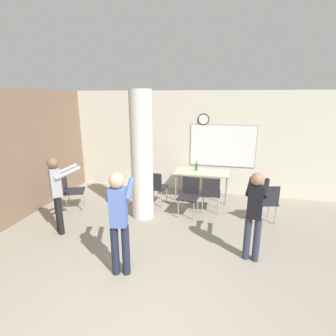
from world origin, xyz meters
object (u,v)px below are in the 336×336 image
(bottle_on_table, at_px, (196,167))
(chair_mid_room, at_px, (266,200))
(folding_table, at_px, (202,174))
(chair_table_right, at_px, (211,192))
(person_playing_front, at_px, (119,216))
(person_playing_side, at_px, (255,210))
(person_watching_back, at_px, (57,189))
(chair_table_front, at_px, (189,194))
(chair_by_left_wall, at_px, (71,189))
(chair_table_left, at_px, (156,186))

(bottle_on_table, height_order, chair_mid_room, bottle_on_table)
(folding_table, bearing_deg, chair_table_right, -70.03)
(chair_mid_room, bearing_deg, person_playing_front, -136.27)
(chair_table_right, bearing_deg, person_playing_side, -64.62)
(folding_table, bearing_deg, bottle_on_table, 153.10)
(chair_table_right, bearing_deg, person_watching_back, -150.49)
(chair_mid_room, height_order, chair_table_front, same)
(bottle_on_table, xyz_separation_m, chair_mid_room, (1.65, -1.14, -0.34))
(bottle_on_table, xyz_separation_m, person_playing_side, (1.26, -2.59, 0.05))
(chair_by_left_wall, distance_m, chair_mid_room, 4.48)
(chair_table_left, bearing_deg, chair_by_left_wall, -160.57)
(person_watching_back, bearing_deg, person_playing_side, -1.23)
(folding_table, relative_size, bottle_on_table, 5.26)
(chair_mid_room, xyz_separation_m, person_playing_side, (-0.39, -1.44, 0.39))
(chair_mid_room, xyz_separation_m, person_watching_back, (-4.05, -1.37, 0.40))
(chair_mid_room, xyz_separation_m, chair_table_right, (-1.19, 0.25, 0.00))
(person_watching_back, bearing_deg, person_playing_front, -28.43)
(chair_by_left_wall, relative_size, person_playing_side, 0.57)
(person_playing_side, bearing_deg, person_watching_back, 178.77)
(chair_by_left_wall, distance_m, person_playing_front, 2.91)
(person_playing_front, bearing_deg, chair_mid_room, 43.73)
(person_playing_side, bearing_deg, person_playing_front, -157.37)
(chair_by_left_wall, relative_size, chair_table_right, 1.00)
(folding_table, height_order, chair_table_left, chair_table_left)
(chair_by_left_wall, bearing_deg, chair_table_right, 9.58)
(chair_by_left_wall, distance_m, chair_table_front, 2.82)
(chair_by_left_wall, bearing_deg, chair_table_front, 6.45)
(chair_table_left, height_order, chair_table_right, same)
(chair_table_right, bearing_deg, bottle_on_table, 116.94)
(chair_table_left, distance_m, person_watching_back, 2.33)
(chair_table_right, bearing_deg, folding_table, 109.97)
(folding_table, xyz_separation_m, chair_mid_room, (1.49, -1.06, -0.18))
(chair_table_front, bearing_deg, person_playing_front, -107.23)
(chair_table_right, bearing_deg, chair_mid_room, -11.72)
(bottle_on_table, distance_m, chair_table_right, 1.06)
(person_playing_side, bearing_deg, chair_by_left_wall, 164.38)
(bottle_on_table, relative_size, person_watching_back, 0.17)
(chair_by_left_wall, bearing_deg, person_playing_front, -43.18)
(chair_table_left, bearing_deg, person_watching_back, -130.74)
(chair_mid_room, height_order, chair_table_right, same)
(chair_mid_room, bearing_deg, chair_table_right, 168.28)
(person_playing_side, bearing_deg, chair_mid_room, 74.84)
(person_watching_back, bearing_deg, chair_by_left_wall, 111.78)
(bottle_on_table, distance_m, chair_mid_room, 2.04)
(chair_table_left, distance_m, person_playing_front, 2.69)
(chair_table_front, xyz_separation_m, person_watching_back, (-2.38, -1.38, 0.40))
(bottle_on_table, xyz_separation_m, person_watching_back, (-2.40, -2.51, 0.07))
(bottle_on_table, height_order, chair_table_front, bottle_on_table)
(chair_mid_room, distance_m, person_playing_front, 3.32)
(chair_table_front, height_order, person_watching_back, person_watching_back)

